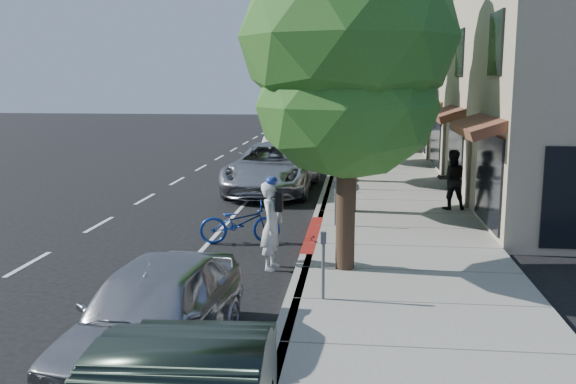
# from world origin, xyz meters

# --- Properties ---
(ground) EXTENTS (120.00, 120.00, 0.00)m
(ground) POSITION_xyz_m (0.00, 0.00, 0.00)
(ground) COLOR black
(ground) RESTS_ON ground
(sidewalk) EXTENTS (4.60, 56.00, 0.15)m
(sidewalk) POSITION_xyz_m (2.30, 8.00, 0.07)
(sidewalk) COLOR gray
(sidewalk) RESTS_ON ground
(curb) EXTENTS (0.30, 56.00, 0.15)m
(curb) POSITION_xyz_m (0.00, 8.00, 0.07)
(curb) COLOR #9E998E
(curb) RESTS_ON ground
(curb_red_segment) EXTENTS (0.32, 4.00, 0.15)m
(curb_red_segment) POSITION_xyz_m (0.00, 1.00, 0.07)
(curb_red_segment) COLOR maroon
(curb_red_segment) RESTS_ON ground
(storefront_building) EXTENTS (10.00, 36.00, 7.00)m
(storefront_building) POSITION_xyz_m (9.60, 18.00, 3.50)
(storefront_building) COLOR tan
(storefront_building) RESTS_ON ground
(street_tree_0) EXTENTS (4.45, 4.45, 7.68)m
(street_tree_0) POSITION_xyz_m (0.90, -2.00, 4.79)
(street_tree_0) COLOR black
(street_tree_0) RESTS_ON ground
(street_tree_1) EXTENTS (5.31, 5.31, 8.34)m
(street_tree_1) POSITION_xyz_m (0.90, 4.00, 5.10)
(street_tree_1) COLOR black
(street_tree_1) RESTS_ON ground
(street_tree_2) EXTENTS (4.68, 4.68, 7.54)m
(street_tree_2) POSITION_xyz_m (0.90, 10.00, 4.64)
(street_tree_2) COLOR black
(street_tree_2) RESTS_ON ground
(street_tree_3) EXTENTS (4.65, 4.65, 7.46)m
(street_tree_3) POSITION_xyz_m (0.90, 16.00, 4.59)
(street_tree_3) COLOR black
(street_tree_3) RESTS_ON ground
(street_tree_4) EXTENTS (4.61, 4.61, 7.58)m
(street_tree_4) POSITION_xyz_m (0.90, 22.00, 4.69)
(street_tree_4) COLOR black
(street_tree_4) RESTS_ON ground
(street_tree_5) EXTENTS (4.88, 4.88, 7.70)m
(street_tree_5) POSITION_xyz_m (0.90, 28.00, 4.71)
(street_tree_5) COLOR black
(street_tree_5) RESTS_ON ground
(cyclist) EXTENTS (0.54, 0.76, 1.93)m
(cyclist) POSITION_xyz_m (-0.70, -1.72, 0.97)
(cyclist) COLOR silver
(cyclist) RESTS_ON ground
(bicycle) EXTENTS (2.13, 1.07, 1.07)m
(bicycle) POSITION_xyz_m (-1.80, 0.38, 0.53)
(bicycle) COLOR navy
(bicycle) RESTS_ON ground
(silver_suv) EXTENTS (3.18, 6.52, 1.78)m
(silver_suv) POSITION_xyz_m (-1.97, 8.00, 0.89)
(silver_suv) COLOR #AEAEB3
(silver_suv) RESTS_ON ground
(dark_sedan) EXTENTS (2.13, 5.15, 1.66)m
(dark_sedan) POSITION_xyz_m (-2.20, 13.45, 0.83)
(dark_sedan) COLOR black
(dark_sedan) RESTS_ON ground
(white_pickup) EXTENTS (3.10, 5.99, 1.66)m
(white_pickup) POSITION_xyz_m (-2.20, 16.86, 0.83)
(white_pickup) COLOR silver
(white_pickup) RESTS_ON ground
(dark_suv_far) EXTENTS (2.42, 5.00, 1.65)m
(dark_suv_far) POSITION_xyz_m (-2.20, 21.50, 0.82)
(dark_suv_far) COLOR black
(dark_suv_far) RESTS_ON ground
(near_car_a) EXTENTS (2.16, 4.63, 1.53)m
(near_car_a) POSITION_xyz_m (-1.78, -6.59, 0.77)
(near_car_a) COLOR #A6A6AA
(near_car_a) RESTS_ON ground
(pedestrian) EXTENTS (0.94, 0.76, 1.84)m
(pedestrian) POSITION_xyz_m (4.00, 4.65, 1.07)
(pedestrian) COLOR black
(pedestrian) RESTS_ON sidewalk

